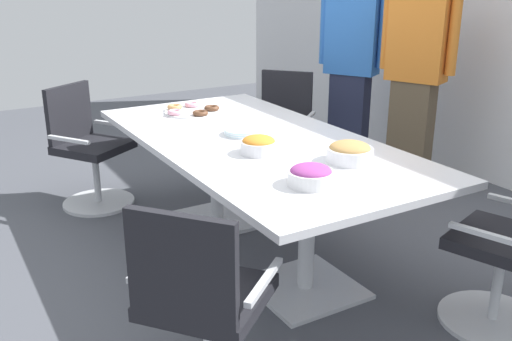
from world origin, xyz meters
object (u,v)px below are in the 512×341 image
object	(u,v)px
office_chair_3	(89,153)
person_standing_0	(352,64)
person_standing_1	(416,69)
office_chair_2	(281,134)
conference_table	(256,159)
office_chair_0	(202,315)
snack_bowl_cookies	(350,152)
plate_stack	(244,132)
snack_bowl_candy_mix	(311,175)
snack_bowl_chips_orange	(259,145)
donut_platter	(191,110)

from	to	relation	value
office_chair_3	person_standing_0	size ratio (longest dim) A/B	0.51
person_standing_0	person_standing_1	xyz separation A→B (m)	(0.66, 0.10, 0.04)
office_chair_2	office_chair_3	distance (m)	1.57
conference_table	person_standing_0	size ratio (longest dim) A/B	1.34
conference_table	person_standing_1	xyz separation A→B (m)	(-0.37, 1.67, 0.36)
office_chair_3	person_standing_0	bearing A→B (deg)	138.79
office_chair_0	snack_bowl_cookies	size ratio (longest dim) A/B	3.66
office_chair_0	plate_stack	bearing A→B (deg)	104.84
office_chair_3	snack_bowl_cookies	xyz separation A→B (m)	(1.96, 0.89, 0.40)
office_chair_3	plate_stack	distance (m)	1.43
snack_bowl_candy_mix	snack_bowl_chips_orange	distance (m)	0.55
conference_table	snack_bowl_candy_mix	world-z (taller)	snack_bowl_candy_mix
office_chair_3	snack_bowl_candy_mix	bearing A→B (deg)	69.89
snack_bowl_cookies	snack_bowl_chips_orange	xyz separation A→B (m)	(-0.37, -0.34, -0.00)
office_chair_3	snack_bowl_candy_mix	xyz separation A→B (m)	(2.15, 0.51, 0.39)
office_chair_2	snack_bowl_candy_mix	bearing A→B (deg)	109.24
office_chair_2	donut_platter	xyz separation A→B (m)	(0.24, -0.92, 0.36)
conference_table	snack_bowl_chips_orange	xyz separation A→B (m)	(0.25, -0.13, 0.18)
conference_table	person_standing_0	distance (m)	1.91
conference_table	snack_bowl_candy_mix	size ratio (longest dim) A/B	10.69
conference_table	person_standing_1	world-z (taller)	person_standing_1
snack_bowl_candy_mix	donut_platter	world-z (taller)	snack_bowl_candy_mix
office_chair_2	plate_stack	xyz separation A→B (m)	(0.93, -0.88, 0.36)
conference_table	snack_bowl_candy_mix	distance (m)	0.84
snack_bowl_cookies	person_standing_0	bearing A→B (deg)	140.64
snack_bowl_candy_mix	snack_bowl_cookies	bearing A→B (deg)	115.36
snack_bowl_candy_mix	snack_bowl_cookies	distance (m)	0.42
snack_bowl_cookies	donut_platter	size ratio (longest dim) A/B	0.64
person_standing_1	snack_bowl_cookies	distance (m)	1.77
office_chair_2	plate_stack	world-z (taller)	office_chair_2
snack_bowl_candy_mix	office_chair_2	bearing A→B (deg)	150.83
office_chair_0	person_standing_0	xyz separation A→B (m)	(-2.09, 2.44, 0.54)
plate_stack	snack_bowl_cookies	bearing A→B (deg)	16.89
conference_table	plate_stack	size ratio (longest dim) A/B	10.00
person_standing_0	plate_stack	xyz separation A→B (m)	(0.91, -1.59, -0.17)
conference_table	office_chair_2	distance (m)	1.38
snack_bowl_chips_orange	person_standing_0	bearing A→B (deg)	127.13
snack_bowl_chips_orange	donut_platter	xyz separation A→B (m)	(-1.07, 0.08, -0.03)
conference_table	person_standing_0	world-z (taller)	person_standing_0
office_chair_0	person_standing_0	size ratio (longest dim) A/B	0.51
office_chair_0	snack_bowl_chips_orange	size ratio (longest dim) A/B	4.43
person_standing_0	snack_bowl_chips_orange	size ratio (longest dim) A/B	8.73
person_standing_1	snack_bowl_cookies	world-z (taller)	person_standing_1
person_standing_0	conference_table	bearing A→B (deg)	93.55
office_chair_0	office_chair_2	distance (m)	2.73
office_chair_0	person_standing_0	distance (m)	3.26
office_chair_2	plate_stack	distance (m)	1.33
conference_table	person_standing_0	xyz separation A→B (m)	(-1.04, 1.57, 0.32)
conference_table	snack_bowl_cookies	bearing A→B (deg)	18.82
person_standing_1	snack_bowl_candy_mix	xyz separation A→B (m)	(1.18, -1.84, -0.18)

